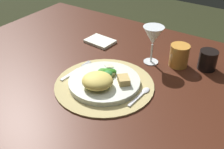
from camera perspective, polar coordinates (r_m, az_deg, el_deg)
dining_table at (r=1.16m, az=-1.88°, el=-5.81°), size 1.40×1.05×0.70m
placemat at (r=1.00m, az=-1.58°, el=-2.12°), size 0.36×0.36×0.01m
dinner_plate at (r=1.00m, az=-1.59°, el=-1.53°), size 0.26×0.26×0.02m
pasta_serving at (r=0.95m, az=-3.00°, el=-1.30°), size 0.13×0.13×0.05m
salad_greens at (r=1.01m, az=-0.84°, el=0.39°), size 0.07×0.07×0.03m
bread_piece at (r=0.97m, az=2.41°, el=-1.14°), size 0.06×0.06×0.02m
fork at (r=1.08m, az=-7.68°, el=0.63°), size 0.02×0.17×0.00m
spoon at (r=0.96m, az=6.24°, el=-3.94°), size 0.02×0.13×0.01m
napkin at (r=1.30m, az=-2.47°, el=6.84°), size 0.13×0.10×0.01m
wine_glass at (r=1.10m, az=8.45°, el=7.71°), size 0.08×0.08×0.16m
amber_tumbler at (r=1.13m, az=13.65°, el=3.81°), size 0.08×0.08×0.09m
dark_tumbler at (r=1.14m, az=19.10°, el=2.84°), size 0.07×0.07×0.08m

